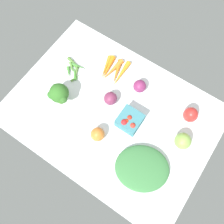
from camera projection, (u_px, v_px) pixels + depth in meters
tablecloth at (112, 114)px, 130.43cm from camera, size 104.00×76.00×2.00cm
carrot_bunch at (113, 70)px, 137.16cm from camera, size 14.33×17.11×2.93cm
heirloom_tomato_orange at (98, 134)px, 121.85cm from camera, size 6.92×6.92×6.92cm
broccoli_head at (59, 94)px, 125.11cm from camera, size 11.59×9.91×12.98cm
bell_pepper_red at (191, 115)px, 124.55cm from camera, size 8.28×8.28×8.78cm
berry_basket at (130, 121)px, 124.12cm from camera, size 11.03×11.03×8.20cm
red_onion_center at (140, 86)px, 131.42cm from camera, size 6.78×6.78×6.78cm
okra_pile at (74, 69)px, 138.07cm from camera, size 12.73×11.88×1.97cm
red_onion_near_basket at (110, 98)px, 128.77cm from camera, size 6.94×6.94×6.94cm
heirloom_tomato_green at (183, 141)px, 120.03cm from camera, size 8.11×8.11×8.11cm
leafy_greens_clump at (142, 168)px, 117.13cm from camera, size 32.61×30.97×4.54cm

